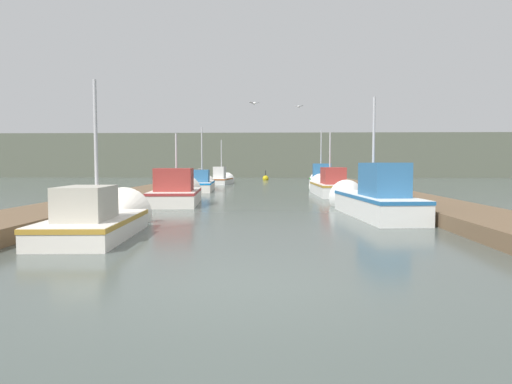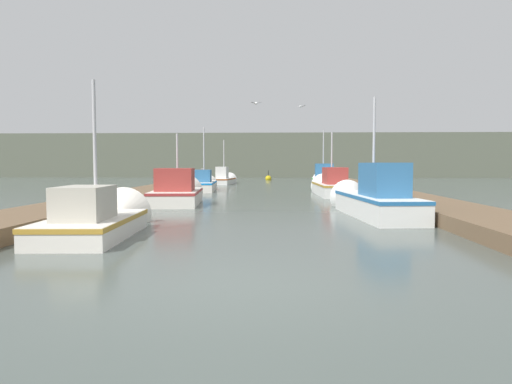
{
  "view_description": "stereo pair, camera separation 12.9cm",
  "coord_description": "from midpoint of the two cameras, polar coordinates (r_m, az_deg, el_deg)",
  "views": [
    {
      "loc": [
        0.47,
        -6.0,
        1.66
      ],
      "look_at": [
        -0.03,
        8.42,
        0.76
      ],
      "focal_mm": 32.0,
      "sensor_mm": 36.0,
      "label": 1
    },
    {
      "loc": [
        0.6,
        -6.0,
        1.66
      ],
      "look_at": [
        -0.03,
        8.42,
        0.76
      ],
      "focal_mm": 32.0,
      "sensor_mm": 36.0,
      "label": 2
    }
  ],
  "objects": [
    {
      "name": "fishing_boat_5",
      "position": [
        33.03,
        8.48,
        1.55
      ],
      "size": [
        1.75,
        5.76,
        4.42
      ],
      "rotation": [
        0.0,
        0.0,
        -0.05
      ],
      "color": "silver",
      "rests_on": "ground_plane"
    },
    {
      "name": "ground_plane",
      "position": [
        6.25,
        -2.55,
        -11.83
      ],
      "size": [
        200.0,
        200.0,
        0.0
      ],
      "color": "#47514C"
    },
    {
      "name": "distant_shore_ridge",
      "position": [
        61.41,
        2.0,
        4.48
      ],
      "size": [
        120.0,
        16.0,
        5.25
      ],
      "color": "#565B4C",
      "rests_on": "ground_plane"
    },
    {
      "name": "mooring_piling_1",
      "position": [
        29.19,
        10.96,
        1.56
      ],
      "size": [
        0.26,
        0.26,
        1.31
      ],
      "color": "#473523",
      "rests_on": "ground_plane"
    },
    {
      "name": "dock_right",
      "position": [
        22.7,
        16.26,
        -0.28
      ],
      "size": [
        2.27,
        40.0,
        0.38
      ],
      "color": "brown",
      "rests_on": "ground_plane"
    },
    {
      "name": "channel_buoy",
      "position": [
        45.37,
        1.64,
        1.7
      ],
      "size": [
        0.61,
        0.61,
        1.11
      ],
      "color": "gold",
      "rests_on": "ground_plane"
    },
    {
      "name": "fishing_boat_4",
      "position": [
        28.51,
        -6.34,
        1.03
      ],
      "size": [
        1.71,
        5.74,
        4.24
      ],
      "rotation": [
        0.0,
        0.0,
        0.07
      ],
      "color": "silver",
      "rests_on": "ground_plane"
    },
    {
      "name": "fishing_boat_3",
      "position": [
        24.8,
        9.5,
        0.77
      ],
      "size": [
        1.78,
        6.16,
        3.74
      ],
      "rotation": [
        0.0,
        0.0,
        0.03
      ],
      "color": "silver",
      "rests_on": "ground_plane"
    },
    {
      "name": "seagull_1",
      "position": [
        27.7,
        5.74,
        10.59
      ],
      "size": [
        0.54,
        0.37,
        0.12
      ],
      "rotation": [
        0.0,
        0.0,
        5.77
      ],
      "color": "white"
    },
    {
      "name": "dock_left",
      "position": [
        22.98,
        -13.86,
        -0.19
      ],
      "size": [
        2.27,
        40.0,
        0.38
      ],
      "color": "brown",
      "rests_on": "ground_plane"
    },
    {
      "name": "fishing_boat_2",
      "position": [
        19.5,
        -9.44,
        -0.02
      ],
      "size": [
        2.23,
        5.3,
        3.45
      ],
      "rotation": [
        0.0,
        0.0,
        0.09
      ],
      "color": "silver",
      "rests_on": "ground_plane"
    },
    {
      "name": "fishing_boat_6",
      "position": [
        37.37,
        -3.84,
        1.61
      ],
      "size": [
        1.72,
        4.83,
        3.97
      ],
      "rotation": [
        0.0,
        0.0,
        -0.08
      ],
      "color": "silver",
      "rests_on": "ground_plane"
    },
    {
      "name": "fishing_boat_0",
      "position": [
        11.37,
        -18.53,
        -3.21
      ],
      "size": [
        1.86,
        4.51,
        4.08
      ],
      "rotation": [
        0.0,
        0.0,
        0.06
      ],
      "color": "silver",
      "rests_on": "ground_plane"
    },
    {
      "name": "mooring_piling_2",
      "position": [
        34.13,
        -6.52,
        1.86
      ],
      "size": [
        0.34,
        0.34,
        1.28
      ],
      "color": "#473523",
      "rests_on": "ground_plane"
    },
    {
      "name": "fishing_boat_1",
      "position": [
        15.17,
        14.43,
        -0.79
      ],
      "size": [
        1.99,
        6.31,
        4.09
      ],
      "rotation": [
        0.0,
        0.0,
        0.09
      ],
      "color": "silver",
      "rests_on": "ground_plane"
    },
    {
      "name": "mooring_piling_0",
      "position": [
        37.51,
        -5.87,
        1.91
      ],
      "size": [
        0.28,
        0.28,
        1.15
      ],
      "color": "#473523",
      "rests_on": "ground_plane"
    },
    {
      "name": "seagull_lead",
      "position": [
        23.13,
        0.14,
        11.04
      ],
      "size": [
        0.54,
        0.35,
        0.12
      ],
      "rotation": [
        0.0,
        0.0,
        0.47
      ],
      "color": "white"
    }
  ]
}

